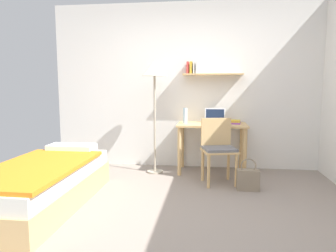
# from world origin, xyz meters

# --- Properties ---
(ground_plane) EXTENTS (5.28, 5.28, 0.00)m
(ground_plane) POSITION_xyz_m (0.00, 0.00, 0.00)
(ground_plane) COLOR gray
(wall_back) EXTENTS (4.40, 0.27, 2.60)m
(wall_back) POSITION_xyz_m (0.00, 2.02, 1.30)
(wall_back) COLOR white
(wall_back) RESTS_ON ground_plane
(bed) EXTENTS (0.87, 1.93, 0.54)m
(bed) POSITION_xyz_m (-1.47, 0.11, 0.24)
(bed) COLOR tan
(bed) RESTS_ON ground_plane
(desk) EXTENTS (1.03, 0.57, 0.74)m
(desk) POSITION_xyz_m (0.36, 1.70, 0.60)
(desk) COLOR tan
(desk) RESTS_ON ground_plane
(desk_chair) EXTENTS (0.52, 0.49, 0.87)m
(desk_chair) POSITION_xyz_m (0.44, 1.19, 0.49)
(desk_chair) COLOR tan
(desk_chair) RESTS_ON ground_plane
(standing_lamp) EXTENTS (0.38, 0.38, 1.67)m
(standing_lamp) POSITION_xyz_m (-0.49, 1.57, 1.46)
(standing_lamp) COLOR #B2A893
(standing_lamp) RESTS_ON ground_plane
(laptop) EXTENTS (0.31, 0.24, 0.23)m
(laptop) POSITION_xyz_m (0.40, 1.79, 0.80)
(laptop) COLOR #B7BABF
(laptop) RESTS_ON desk
(water_bottle) EXTENTS (0.07, 0.07, 0.23)m
(water_bottle) POSITION_xyz_m (-0.04, 1.69, 0.86)
(water_bottle) COLOR silver
(water_bottle) RESTS_ON desk
(book_stack) EXTENTS (0.20, 0.24, 0.05)m
(book_stack) POSITION_xyz_m (0.69, 1.75, 0.77)
(book_stack) COLOR purple
(book_stack) RESTS_ON desk
(handbag) EXTENTS (0.27, 0.13, 0.41)m
(handbag) POSITION_xyz_m (0.81, 0.92, 0.14)
(handbag) COLOR gray
(handbag) RESTS_ON ground_plane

